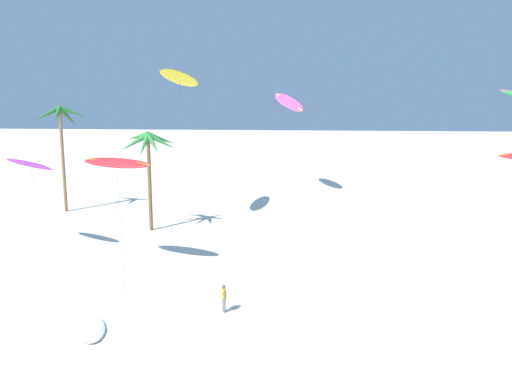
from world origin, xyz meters
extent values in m
cylinder|color=olive|center=(-22.14, 49.41, 5.29)|extent=(0.32, 0.32, 10.58)
cone|color=#23662D|center=(-20.85, 49.56, 10.13)|extent=(2.83, 0.89, 1.44)
cone|color=#23662D|center=(-21.71, 50.32, 9.64)|extent=(1.52, 2.40, 2.29)
cone|color=#23662D|center=(-23.26, 50.09, 10.16)|extent=(2.68, 1.93, 1.39)
cone|color=#23662D|center=(-23.09, 48.60, 10.00)|extent=(2.45, 2.19, 1.67)
cone|color=#23662D|center=(-21.89, 48.18, 10.02)|extent=(1.09, 2.80, 1.64)
cylinder|color=brown|center=(-11.51, 42.66, 4.29)|extent=(0.32, 0.32, 8.59)
cone|color=#33843D|center=(-10.29, 42.64, 7.97)|extent=(2.69, 0.60, 1.73)
cone|color=#33843D|center=(-10.53, 43.49, 8.12)|extent=(2.46, 2.21, 1.46)
cone|color=#33843D|center=(-11.87, 43.74, 7.85)|extent=(1.35, 2.63, 1.95)
cone|color=#33843D|center=(-12.62, 43.40, 8.32)|extent=(2.63, 2.00, 1.09)
cone|color=#33843D|center=(-12.57, 42.12, 7.94)|extent=(2.63, 1.70, 1.78)
cone|color=#33843D|center=(-11.57, 41.55, 7.81)|extent=(0.71, 2.58, 2.02)
cone|color=#33843D|center=(-10.81, 41.73, 7.87)|extent=(2.01, 2.43, 1.91)
ellipsoid|color=#EA5193|center=(0.49, 61.12, 10.79)|extent=(4.57, 7.01, 2.71)
ellipsoid|color=yellow|center=(0.49, 61.12, 10.82)|extent=(3.66, 6.79, 2.19)
cylinder|color=#4C4C51|center=(-0.83, 56.66, 5.36)|extent=(2.66, 8.94, 10.73)
ellipsoid|color=red|center=(-10.94, 31.94, 7.64)|extent=(5.75, 3.47, 0.78)
ellipsoid|color=orange|center=(-10.94, 31.94, 7.68)|extent=(5.49, 2.62, 0.43)
cylinder|color=#4C4C51|center=(-10.02, 29.40, 3.77)|extent=(1.86, 5.11, 7.55)
ellipsoid|color=yellow|center=(-9.31, 46.56, 13.43)|extent=(3.06, 8.72, 2.31)
ellipsoid|color=green|center=(-9.31, 46.56, 13.46)|extent=(2.06, 8.77, 1.81)
cylinder|color=#4C4C51|center=(-8.85, 41.60, 6.68)|extent=(0.93, 9.94, 13.37)
ellipsoid|color=purple|center=(-19.00, 35.73, 6.92)|extent=(5.33, 3.62, 1.06)
ellipsoid|color=white|center=(-19.00, 35.73, 6.96)|extent=(5.04, 2.91, 0.75)
cylinder|color=#4C4C51|center=(-17.56, 34.45, 3.41)|extent=(2.90, 2.58, 6.84)
ellipsoid|color=white|center=(-9.46, 21.86, 0.13)|extent=(2.63, 3.88, 0.26)
ellipsoid|color=red|center=(-9.46, 21.86, 0.15)|extent=(1.73, 1.95, 0.15)
cylinder|color=slate|center=(-2.71, 24.93, 0.42)|extent=(0.14, 0.14, 0.84)
cylinder|color=slate|center=(-2.64, 24.79, 0.42)|extent=(0.14, 0.14, 0.84)
cube|color=yellow|center=(-2.68, 24.86, 1.13)|extent=(0.31, 0.36, 0.59)
cylinder|color=brown|center=(-2.77, 25.05, 1.09)|extent=(0.09, 0.09, 0.56)
cylinder|color=brown|center=(-2.58, 24.67, 1.09)|extent=(0.09, 0.09, 0.56)
sphere|color=brown|center=(-2.68, 24.86, 1.56)|extent=(0.21, 0.21, 0.21)
camera|label=1|loc=(1.29, -5.55, 13.10)|focal=39.43mm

